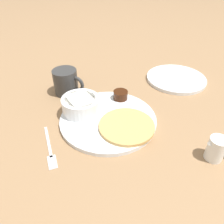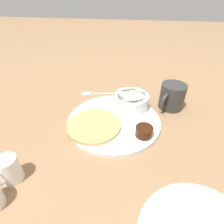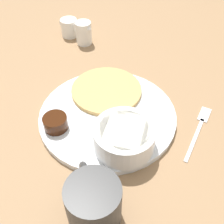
{
  "view_description": "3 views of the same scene",
  "coord_description": "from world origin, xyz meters",
  "px_view_note": "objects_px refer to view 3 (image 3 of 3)",
  "views": [
    {
      "loc": [
        -0.48,
        0.08,
        0.41
      ],
      "look_at": [
        -0.01,
        -0.01,
        0.04
      ],
      "focal_mm": 35.0,
      "sensor_mm": 36.0,
      "label": 1
    },
    {
      "loc": [
        0.06,
        -0.41,
        0.34
      ],
      "look_at": [
        -0.01,
        -0.0,
        0.04
      ],
      "focal_mm": 28.0,
      "sensor_mm": 36.0,
      "label": 2
    },
    {
      "loc": [
        0.31,
        0.24,
        0.42
      ],
      "look_at": [
        0.01,
        0.02,
        0.03
      ],
      "focal_mm": 45.0,
      "sensor_mm": 36.0,
      "label": 3
    }
  ],
  "objects_px": {
    "bowl": "(124,136)",
    "creamer_pitcher_near": "(83,33)",
    "plate": "(108,115)",
    "creamer_pitcher_far": "(69,27)",
    "coffee_mug": "(93,203)",
    "fork": "(200,126)"
  },
  "relations": [
    {
      "from": "bowl",
      "to": "plate",
      "type": "bearing_deg",
      "value": -122.18
    },
    {
      "from": "coffee_mug",
      "to": "fork",
      "type": "relative_size",
      "value": 0.66
    },
    {
      "from": "bowl",
      "to": "creamer_pitcher_far",
      "type": "height_order",
      "value": "bowl"
    },
    {
      "from": "plate",
      "to": "fork",
      "type": "height_order",
      "value": "plate"
    },
    {
      "from": "plate",
      "to": "creamer_pitcher_far",
      "type": "bearing_deg",
      "value": -123.85
    },
    {
      "from": "plate",
      "to": "bowl",
      "type": "xyz_separation_m",
      "value": [
        0.05,
        0.07,
        0.03
      ]
    },
    {
      "from": "bowl",
      "to": "creamer_pitcher_near",
      "type": "height_order",
      "value": "creamer_pitcher_near"
    },
    {
      "from": "creamer_pitcher_far",
      "to": "fork",
      "type": "bearing_deg",
      "value": 77.49
    },
    {
      "from": "coffee_mug",
      "to": "creamer_pitcher_near",
      "type": "relative_size",
      "value": 1.54
    },
    {
      "from": "plate",
      "to": "bowl",
      "type": "distance_m",
      "value": 0.09
    },
    {
      "from": "bowl",
      "to": "creamer_pitcher_far",
      "type": "bearing_deg",
      "value": -123.51
    },
    {
      "from": "plate",
      "to": "coffee_mug",
      "type": "relative_size",
      "value": 2.74
    },
    {
      "from": "creamer_pitcher_near",
      "to": "fork",
      "type": "bearing_deg",
      "value": 76.41
    },
    {
      "from": "coffee_mug",
      "to": "fork",
      "type": "distance_m",
      "value": 0.27
    },
    {
      "from": "plate",
      "to": "creamer_pitcher_near",
      "type": "bearing_deg",
      "value": -129.43
    },
    {
      "from": "creamer_pitcher_near",
      "to": "bowl",
      "type": "bearing_deg",
      "value": 52.23
    },
    {
      "from": "coffee_mug",
      "to": "creamer_pitcher_far",
      "type": "height_order",
      "value": "coffee_mug"
    },
    {
      "from": "plate",
      "to": "creamer_pitcher_far",
      "type": "xyz_separation_m",
      "value": [
        -0.19,
        -0.28,
        0.02
      ]
    },
    {
      "from": "coffee_mug",
      "to": "fork",
      "type": "height_order",
      "value": "coffee_mug"
    },
    {
      "from": "creamer_pitcher_near",
      "to": "fork",
      "type": "xyz_separation_m",
      "value": [
        0.09,
        0.38,
        -0.03
      ]
    },
    {
      "from": "plate",
      "to": "creamer_pitcher_far",
      "type": "relative_size",
      "value": 4.16
    },
    {
      "from": "bowl",
      "to": "creamer_pitcher_near",
      "type": "distance_m",
      "value": 0.37
    }
  ]
}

